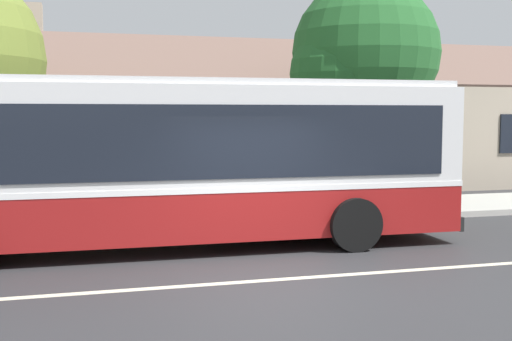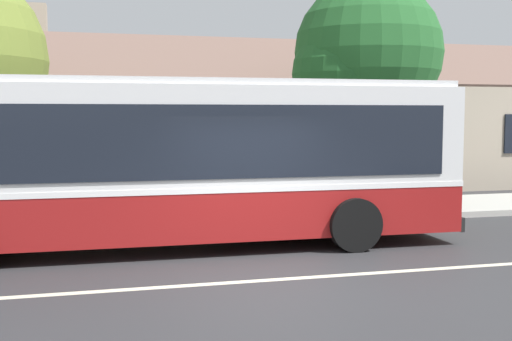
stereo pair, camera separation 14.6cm
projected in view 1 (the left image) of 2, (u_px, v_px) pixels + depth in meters
ground_plane at (276, 280)px, 9.82m from camera, size 300.00×300.00×0.00m
sidewalk_far at (204, 216)px, 15.58m from camera, size 60.00×3.00×0.15m
lane_divider_stripe at (276, 280)px, 9.82m from camera, size 60.00×0.16×0.01m
community_building at (232, 133)px, 23.37m from camera, size 25.53×8.70×6.33m
transit_bus at (153, 158)px, 12.06m from camera, size 11.70×2.88×3.17m
street_tree_primary at (360, 59)px, 17.48m from camera, size 4.19×4.03×6.23m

